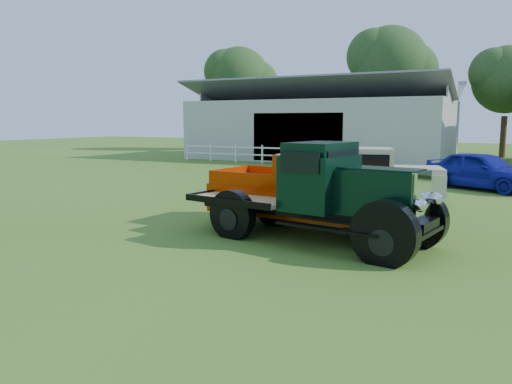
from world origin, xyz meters
The scene contains 10 objects.
ground centered at (0.00, 0.00, 0.00)m, with size 120.00×120.00×0.00m, color #426817.
shed_left centered at (-7.00, 26.00, 2.80)m, with size 18.80×10.20×5.60m, color #99988F, non-canonical shape.
fence_rail centered at (-8.00, 20.00, 0.60)m, with size 14.20×0.16×1.20m, color white, non-canonical shape.
tree_a centered at (-18.00, 33.00, 5.25)m, with size 6.30×6.30×10.50m, color black, non-canonical shape.
tree_b centered at (-4.00, 34.00, 5.75)m, with size 6.90×6.90×11.50m, color black, non-canonical shape.
tree_c centered at (5.00, 33.00, 4.50)m, with size 5.40×5.40×9.00m, color black, non-canonical shape.
vintage_flatbed centered at (1.74, 1.21, 1.15)m, with size 5.78×2.29×2.29m, color black, non-canonical shape.
red_pickup centered at (1.17, 2.40, 0.99)m, with size 5.42×2.08×1.98m, color #A72A02, non-canonical shape.
white_pickup centered at (1.39, 7.21, 0.91)m, with size 4.98×1.93×1.83m, color #BEBD94, non-canonical shape.
misc_car_blue centered at (4.63, 12.65, 0.78)m, with size 1.83×4.56×1.55m, color #13188F.
Camera 1 is at (5.70, -9.49, 2.76)m, focal length 35.00 mm.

